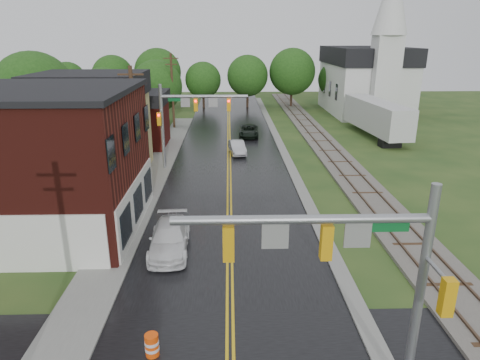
{
  "coord_description": "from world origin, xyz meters",
  "views": [
    {
      "loc": [
        0.03,
        -8.68,
        10.98
      ],
      "look_at": [
        0.6,
        13.36,
        3.5
      ],
      "focal_mm": 32.0,
      "sensor_mm": 36.0,
      "label": 1
    }
  ],
  "objects_px": {
    "semi_trailer": "(377,116)",
    "tree_left_b": "(36,95)",
    "pickup_white": "(169,239)",
    "church": "(368,73)",
    "traffic_signal_far": "(187,111)",
    "utility_pole_c": "(172,90)",
    "traffic_signal_near": "(351,259)",
    "tree_left_e": "(158,87)",
    "construction_barrel": "(152,345)",
    "tree_left_c": "(105,96)",
    "utility_pole_b": "(135,127)",
    "brick_building": "(10,162)",
    "sedan_silver": "(237,148)",
    "suv_dark": "(249,131)"
  },
  "relations": [
    {
      "from": "construction_barrel",
      "to": "semi_trailer",
      "type": "bearing_deg",
      "value": 60.73
    },
    {
      "from": "utility_pole_b",
      "to": "utility_pole_c",
      "type": "xyz_separation_m",
      "value": [
        0.0,
        22.0,
        0.0
      ]
    },
    {
      "from": "brick_building",
      "to": "tree_left_c",
      "type": "xyz_separation_m",
      "value": [
        -1.36,
        24.9,
        0.36
      ]
    },
    {
      "from": "traffic_signal_far",
      "to": "suv_dark",
      "type": "relative_size",
      "value": 1.58
    },
    {
      "from": "tree_left_e",
      "to": "semi_trailer",
      "type": "xyz_separation_m",
      "value": [
        25.49,
        -7.21,
        -2.44
      ]
    },
    {
      "from": "construction_barrel",
      "to": "traffic_signal_near",
      "type": "bearing_deg",
      "value": -17.66
    },
    {
      "from": "brick_building",
      "to": "sedan_silver",
      "type": "xyz_separation_m",
      "value": [
        13.28,
        16.64,
        -3.52
      ]
    },
    {
      "from": "tree_left_b",
      "to": "pickup_white",
      "type": "height_order",
      "value": "tree_left_b"
    },
    {
      "from": "traffic_signal_near",
      "to": "construction_barrel",
      "type": "bearing_deg",
      "value": 162.34
    },
    {
      "from": "church",
      "to": "construction_barrel",
      "type": "distance_m",
      "value": 54.98
    },
    {
      "from": "suv_dark",
      "to": "pickup_white",
      "type": "bearing_deg",
      "value": -98.7
    },
    {
      "from": "tree_left_b",
      "to": "sedan_silver",
      "type": "distance_m",
      "value": 19.33
    },
    {
      "from": "traffic_signal_near",
      "to": "tree_left_e",
      "type": "height_order",
      "value": "tree_left_e"
    },
    {
      "from": "traffic_signal_near",
      "to": "sedan_silver",
      "type": "height_order",
      "value": "traffic_signal_near"
    },
    {
      "from": "utility_pole_c",
      "to": "construction_barrel",
      "type": "distance_m",
      "value": 40.43
    },
    {
      "from": "traffic_signal_far",
      "to": "tree_left_b",
      "type": "height_order",
      "value": "tree_left_b"
    },
    {
      "from": "tree_left_c",
      "to": "sedan_silver",
      "type": "bearing_deg",
      "value": -29.41
    },
    {
      "from": "brick_building",
      "to": "suv_dark",
      "type": "bearing_deg",
      "value": 58.53
    },
    {
      "from": "church",
      "to": "tree_left_c",
      "type": "height_order",
      "value": "church"
    },
    {
      "from": "brick_building",
      "to": "semi_trailer",
      "type": "relative_size",
      "value": 1.1
    },
    {
      "from": "tree_left_e",
      "to": "pickup_white",
      "type": "xyz_separation_m",
      "value": [
        5.65,
        -33.95,
        -4.1
      ]
    },
    {
      "from": "church",
      "to": "traffic_signal_near",
      "type": "bearing_deg",
      "value": -107.72
    },
    {
      "from": "utility_pole_b",
      "to": "semi_trailer",
      "type": "height_order",
      "value": "utility_pole_b"
    },
    {
      "from": "tree_left_e",
      "to": "church",
      "type": "bearing_deg",
      "value": 15.2
    },
    {
      "from": "traffic_signal_near",
      "to": "traffic_signal_far",
      "type": "bearing_deg",
      "value": 105.52
    },
    {
      "from": "construction_barrel",
      "to": "utility_pole_c",
      "type": "bearing_deg",
      "value": 95.7
    },
    {
      "from": "brick_building",
      "to": "tree_left_e",
      "type": "xyz_separation_m",
      "value": [
        3.64,
        30.9,
        0.66
      ]
    },
    {
      "from": "traffic_signal_far",
      "to": "tree_left_e",
      "type": "distance_m",
      "value": 19.65
    },
    {
      "from": "traffic_signal_near",
      "to": "tree_left_e",
      "type": "distance_m",
      "value": 45.59
    },
    {
      "from": "church",
      "to": "tree_left_b",
      "type": "distance_m",
      "value": 43.7
    },
    {
      "from": "tree_left_e",
      "to": "suv_dark",
      "type": "height_order",
      "value": "tree_left_e"
    },
    {
      "from": "tree_left_b",
      "to": "semi_trailer",
      "type": "height_order",
      "value": "tree_left_b"
    },
    {
      "from": "tree_left_b",
      "to": "tree_left_e",
      "type": "xyz_separation_m",
      "value": [
        9.0,
        14.0,
        -0.9
      ]
    },
    {
      "from": "traffic_signal_far",
      "to": "construction_barrel",
      "type": "relative_size",
      "value": 8.32
    },
    {
      "from": "traffic_signal_near",
      "to": "sedan_silver",
      "type": "xyz_separation_m",
      "value": [
        -2.67,
        29.64,
        -4.34
      ]
    },
    {
      "from": "utility_pole_c",
      "to": "suv_dark",
      "type": "distance_m",
      "value": 11.08
    },
    {
      "from": "traffic_signal_far",
      "to": "tree_left_e",
      "type": "bearing_deg",
      "value": 105.89
    },
    {
      "from": "semi_trailer",
      "to": "pickup_white",
      "type": "bearing_deg",
      "value": -126.57
    },
    {
      "from": "tree_left_c",
      "to": "traffic_signal_near",
      "type": "bearing_deg",
      "value": -65.44
    },
    {
      "from": "traffic_signal_near",
      "to": "brick_building",
      "type": "bearing_deg",
      "value": 140.83
    },
    {
      "from": "construction_barrel",
      "to": "sedan_silver",
      "type": "bearing_deg",
      "value": 82.56
    },
    {
      "from": "traffic_signal_near",
      "to": "traffic_signal_far",
      "type": "distance_m",
      "value": 25.94
    },
    {
      "from": "tree_left_b",
      "to": "tree_left_c",
      "type": "bearing_deg",
      "value": 63.44
    },
    {
      "from": "tree_left_e",
      "to": "sedan_silver",
      "type": "xyz_separation_m",
      "value": [
        9.65,
        -14.26,
        -4.19
      ]
    },
    {
      "from": "semi_trailer",
      "to": "tree_left_b",
      "type": "bearing_deg",
      "value": -168.86
    },
    {
      "from": "brick_building",
      "to": "church",
      "type": "distance_m",
      "value": 50.58
    },
    {
      "from": "tree_left_c",
      "to": "semi_trailer",
      "type": "relative_size",
      "value": 0.59
    },
    {
      "from": "tree_left_b",
      "to": "utility_pole_b",
      "type": "bearing_deg",
      "value": -41.86
    },
    {
      "from": "traffic_signal_far",
      "to": "utility_pole_c",
      "type": "relative_size",
      "value": 0.82
    },
    {
      "from": "traffic_signal_near",
      "to": "suv_dark",
      "type": "xyz_separation_m",
      "value": [
        -1.21,
        37.09,
        -4.32
      ]
    }
  ]
}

